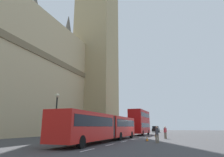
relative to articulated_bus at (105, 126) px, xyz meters
name	(u,v)px	position (x,y,z in m)	size (l,w,h in m)	color
ground_plane	(136,139)	(7.00, -1.99, -1.75)	(160.00, 160.00, 0.00)	#424244
lane_centre_marking	(134,139)	(5.64, -1.99, -1.74)	(29.80, 0.16, 0.01)	silver
articulated_bus	(105,126)	(0.00, 0.00, 0.00)	(18.61, 2.54, 2.90)	red
double_decker_bus	(140,121)	(19.28, 0.00, 0.96)	(9.77, 2.54, 4.90)	#B20F0F
sedan_lead	(156,129)	(40.84, -0.28, -0.83)	(4.40, 1.86, 1.85)	black
traffic_cone_west	(147,139)	(2.31, -4.41, -1.46)	(0.36, 0.36, 0.58)	black
traffic_cone_middle	(155,135)	(13.36, -3.87, -1.46)	(0.36, 0.36, 0.58)	black
street_lamp	(56,113)	(-3.09, 4.51, 1.31)	(0.44, 0.44, 5.27)	black
pedestrian_near_cones	(157,134)	(-0.05, -5.87, -0.83)	(0.46, 0.36, 1.69)	#726651
pedestrian_by_kerb	(165,132)	(7.82, -6.01, -0.83)	(0.47, 0.40, 1.69)	#726651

